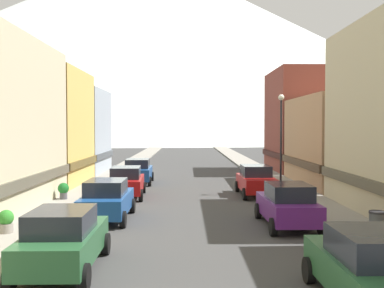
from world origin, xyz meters
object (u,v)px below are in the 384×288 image
at_px(car_left_3, 138,171).
at_px(car_right_1, 288,205).
at_px(car_right_0, 370,268).
at_px(car_left_2, 126,182).
at_px(car_right_2, 256,180).
at_px(potted_plant_0, 63,190).
at_px(car_left_1, 107,200).
at_px(potted_plant_2, 6,221).
at_px(streetlamp_right, 281,128).
at_px(trash_bin_right, 377,225).
at_px(car_left_0, 63,240).

height_order(car_left_3, car_right_1, same).
bearing_deg(car_right_1, car_right_0, -90.00).
bearing_deg(car_left_2, car_right_1, -46.71).
bearing_deg(car_left_2, car_right_2, 4.58).
height_order(car_left_2, potted_plant_0, car_left_2).
distance_m(car_left_1, potted_plant_2, 4.46).
bearing_deg(car_right_2, streetlamp_right, 16.49).
height_order(trash_bin_right, potted_plant_0, trash_bin_right).
bearing_deg(car_left_0, trash_bin_right, 16.80).
relative_size(car_left_3, car_right_1, 1.00).
height_order(car_left_0, car_left_1, same).
bearing_deg(car_left_0, car_right_0, -20.14).
bearing_deg(streetlamp_right, potted_plant_0, -167.88).
bearing_deg(car_left_0, potted_plant_2, 127.48).
height_order(car_left_0, car_left_2, same).
distance_m(potted_plant_0, potted_plant_2, 8.11).
height_order(car_left_2, car_right_2, same).
height_order(car_left_0, potted_plant_0, car_left_0).
distance_m(car_left_3, potted_plant_2, 16.60).
bearing_deg(potted_plant_2, streetlamp_right, 41.08).
bearing_deg(car_right_2, car_left_1, -136.46).
xyz_separation_m(car_right_0, car_right_2, (-0.00, 17.27, 0.00)).
relative_size(trash_bin_right, potted_plant_2, 1.15).
distance_m(car_left_2, potted_plant_2, 10.22).
distance_m(car_left_0, car_right_2, 16.35).
relative_size(car_left_3, potted_plant_0, 4.99).
height_order(car_left_2, potted_plant_2, car_left_2).
bearing_deg(car_right_0, potted_plant_0, 125.62).
bearing_deg(potted_plant_0, trash_bin_right, -34.64).
relative_size(car_right_1, streetlamp_right, 0.76).
bearing_deg(car_right_1, car_left_1, 169.17).
bearing_deg(car_left_1, potted_plant_0, 122.48).
relative_size(car_right_2, trash_bin_right, 4.53).
bearing_deg(car_left_1, car_left_3, 89.99).
distance_m(car_left_0, car_left_2, 13.87).
height_order(car_left_3, potted_plant_0, car_left_3).
xyz_separation_m(car_right_2, trash_bin_right, (2.55, -11.42, -0.26)).
relative_size(car_left_0, car_left_1, 1.00).
distance_m(car_right_1, trash_bin_right, 3.75).
relative_size(car_left_2, potted_plant_2, 5.23).
height_order(car_left_2, streetlamp_right, streetlamp_right).
bearing_deg(car_left_1, trash_bin_right, -22.47).
bearing_deg(car_left_0, streetlamp_right, 58.52).
relative_size(car_left_3, car_right_0, 1.00).
height_order(car_left_1, streetlamp_right, streetlamp_right).
height_order(car_right_1, potted_plant_2, car_right_1).
bearing_deg(car_left_0, potted_plant_0, 104.60).
bearing_deg(car_left_1, car_right_0, -52.90).
xyz_separation_m(car_left_0, streetlamp_right, (9.15, 14.94, 3.09)).
bearing_deg(car_left_3, potted_plant_2, -101.12).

